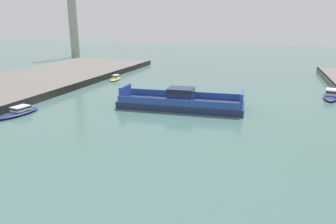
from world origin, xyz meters
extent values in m
cube|color=navy|center=(-0.90, 38.69, 0.55)|extent=(21.12, 7.58, 1.10)
cube|color=#284CA3|center=(-1.08, 41.82, 1.65)|extent=(19.93, 1.29, 1.10)
cube|color=#284CA3|center=(-0.72, 35.57, 1.65)|extent=(19.93, 1.29, 1.10)
cube|color=navy|center=(-0.90, 38.69, 2.26)|extent=(4.36, 3.74, 2.33)
cube|color=black|center=(-0.90, 38.69, 3.08)|extent=(4.40, 3.79, 0.60)
cube|color=#284CA3|center=(8.97, 39.27, 2.20)|extent=(0.76, 4.48, 2.20)
cube|color=#284CA3|center=(-10.78, 38.11, 2.20)|extent=(0.76, 4.48, 2.20)
ellipsoid|color=navy|center=(-23.83, 26.97, 0.28)|extent=(3.56, 7.61, 0.56)
cube|color=silver|center=(-23.75, 27.51, 0.91)|extent=(2.14, 2.79, 0.71)
cube|color=black|center=(-23.75, 27.51, 1.00)|extent=(2.20, 2.87, 0.21)
ellipsoid|color=yellow|center=(-23.54, 59.17, 0.25)|extent=(2.49, 5.98, 0.50)
cube|color=silver|center=(-23.60, 59.60, 0.89)|extent=(1.49, 2.17, 0.77)
cube|color=black|center=(-23.60, 59.60, 0.98)|extent=(1.54, 2.23, 0.23)
ellipsoid|color=navy|center=(24.19, 54.06, 0.27)|extent=(3.60, 8.13, 0.55)
cube|color=silver|center=(24.28, 54.64, 1.12)|extent=(2.12, 2.97, 1.14)
cube|color=black|center=(24.28, 54.64, 1.26)|extent=(2.18, 3.06, 0.34)
cylinder|color=#9E998E|center=(-64.59, 103.38, 18.02)|extent=(3.47, 3.47, 36.03)
camera|label=1|loc=(12.66, -10.12, 13.80)|focal=33.38mm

